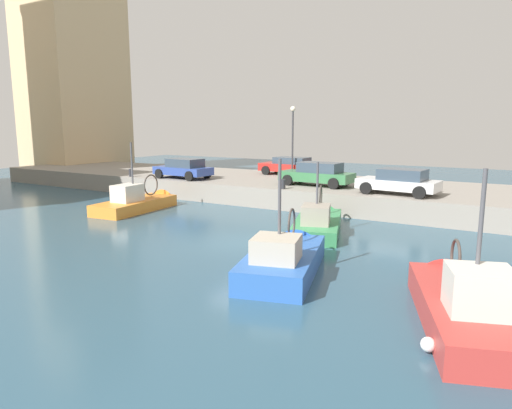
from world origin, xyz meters
The scene contains 14 objects.
water_surface centered at (0.00, 0.00, 0.00)m, with size 80.00×80.00×0.00m, color #2D5166.
quay_wall centered at (11.50, 0.00, 0.60)m, with size 9.00×56.00×1.20m, color gray.
fishing_boat_red centered at (-3.69, -8.84, 0.12)m, with size 6.53×3.92×4.81m.
fishing_boat_blue centered at (-2.42, -3.21, 0.11)m, with size 6.12×3.50×4.75m.
fishing_boat_orange centered at (3.18, 9.04, 0.13)m, with size 6.13×2.44×4.75m.
fishing_boat_green centered at (3.68, -1.77, 0.11)m, with size 6.48×3.74×4.10m.
parked_car_blue centered at (8.40, 10.12, 1.89)m, with size 2.13×4.05×1.34m.
parked_car_green centered at (9.60, 0.88, 1.91)m, with size 2.02×4.44×1.40m.
parked_car_red centered at (14.10, 4.97, 1.87)m, with size 1.99×4.31×1.29m.
parked_car_white centered at (8.63, -4.17, 1.89)m, with size 2.30×4.19×1.34m.
mooring_bollard_south centered at (7.35, 2.00, 1.48)m, with size 0.28×0.28×0.55m, color #2D2D33.
mooring_bollard_mid centered at (7.35, 14.00, 1.48)m, with size 0.28×0.28×0.55m, color #2D2D33.
quay_streetlamp centered at (13.00, 4.24, 4.45)m, with size 0.36×0.36×4.83m.
waterfront_building_central centered at (14.71, 28.85, 10.65)m, with size 8.67×7.16×21.27m.
Camera 1 is at (-15.61, -9.98, 4.84)m, focal length 32.25 mm.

